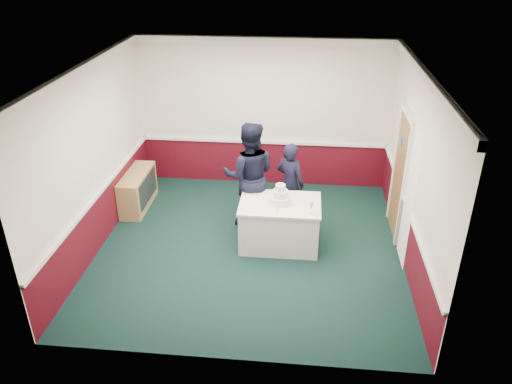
# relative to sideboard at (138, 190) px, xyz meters

# --- Properties ---
(ground) EXTENTS (5.00, 5.00, 0.00)m
(ground) POSITION_rel_sideboard_xyz_m (2.28, -1.20, -0.35)
(ground) COLOR #112B27
(ground) RESTS_ON ground
(room_shell) EXTENTS (5.00, 5.00, 3.00)m
(room_shell) POSITION_rel_sideboard_xyz_m (2.36, -0.59, 1.62)
(room_shell) COLOR silver
(room_shell) RESTS_ON ground
(sideboard) EXTENTS (0.41, 1.20, 0.70)m
(sideboard) POSITION_rel_sideboard_xyz_m (0.00, 0.00, 0.00)
(sideboard) COLOR tan
(sideboard) RESTS_ON ground
(cake_table) EXTENTS (1.32, 0.92, 0.79)m
(cake_table) POSITION_rel_sideboard_xyz_m (2.76, -1.05, 0.05)
(cake_table) COLOR white
(cake_table) RESTS_ON ground
(wedding_cake) EXTENTS (0.35, 0.35, 0.36)m
(wedding_cake) POSITION_rel_sideboard_xyz_m (2.76, -1.05, 0.55)
(wedding_cake) COLOR white
(wedding_cake) RESTS_ON cake_table
(cake_knife) EXTENTS (0.02, 0.22, 0.00)m
(cake_knife) POSITION_rel_sideboard_xyz_m (2.73, -1.25, 0.44)
(cake_knife) COLOR silver
(cake_knife) RESTS_ON cake_table
(champagne_flute) EXTENTS (0.05, 0.05, 0.21)m
(champagne_flute) POSITION_rel_sideboard_xyz_m (3.26, -1.33, 0.58)
(champagne_flute) COLOR silver
(champagne_flute) RESTS_ON cake_table
(person_man) EXTENTS (1.00, 0.81, 1.94)m
(person_man) POSITION_rel_sideboard_xyz_m (2.19, -0.44, 0.62)
(person_man) COLOR black
(person_man) RESTS_ON ground
(person_woman) EXTENTS (0.66, 0.59, 1.51)m
(person_woman) POSITION_rel_sideboard_xyz_m (2.89, -0.23, 0.40)
(person_woman) COLOR black
(person_woman) RESTS_ON ground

